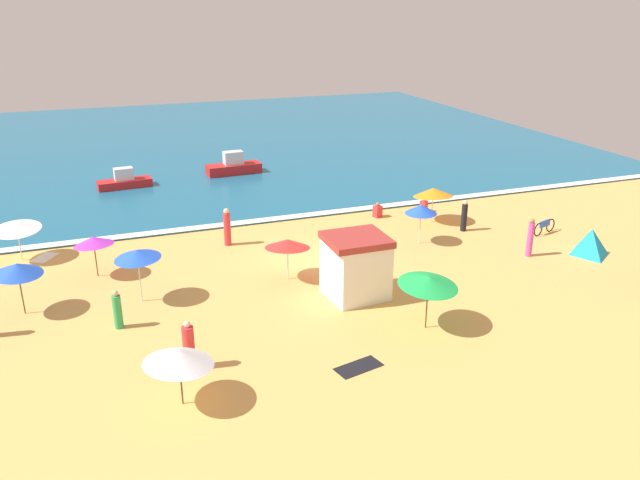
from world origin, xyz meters
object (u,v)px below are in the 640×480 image
object	(u,v)px
beach_umbrella_9	(428,281)
small_boat_1	(234,166)
beach_umbrella_0	(433,192)
small_boat_0	(124,181)
beachgoer_2	(424,206)
beachgoer_3	(530,238)
beach_umbrella_4	(421,209)
beach_umbrella_5	(137,254)
beachgoer_6	(117,310)
beach_umbrella_3	(179,356)
beach_umbrella_8	(93,241)
beach_tent	(590,242)
lifeguard_cabana	(356,266)
beach_umbrella_1	(287,243)
beach_umbrella_2	(16,226)
beachgoer_1	(464,216)
beachgoer_4	(378,211)
beach_umbrella_6	(17,269)
beachgoer_5	(189,347)
beachgoer_0	(227,228)
parked_bicycle	(545,227)

from	to	relation	value
beach_umbrella_9	small_boat_1	xyz separation A→B (m)	(-1.75, 24.20, -1.31)
beach_umbrella_0	small_boat_0	world-z (taller)	beach_umbrella_0
beachgoer_2	beachgoer_3	world-z (taller)	beachgoer_3
beach_umbrella_4	beach_umbrella_5	size ratio (longest dim) A/B	0.86
beachgoer_6	beach_umbrella_0	bearing A→B (deg)	21.11
beach_umbrella_3	beachgoer_3	size ratio (longest dim) A/B	1.39
beach_umbrella_8	beach_tent	xyz separation A→B (m)	(22.40, -5.50, -1.02)
lifeguard_cabana	beach_umbrella_9	size ratio (longest dim) A/B	0.85
beach_umbrella_1	beach_umbrella_2	size ratio (longest dim) A/B	1.05
beach_umbrella_1	beachgoer_6	world-z (taller)	beach_umbrella_1
beachgoer_1	beachgoer_3	world-z (taller)	beachgoer_3
beach_umbrella_3	lifeguard_cabana	bearing A→B (deg)	32.84
beachgoer_1	beachgoer_4	distance (m)	4.95
beach_tent	beach_umbrella_6	bearing A→B (deg)	173.85
beach_umbrella_4	small_boat_1	xyz separation A→B (m)	(-5.77, 16.32, -1.21)
beach_umbrella_2	beach_umbrella_3	xyz separation A→B (m)	(5.37, -14.11, -0.05)
beach_umbrella_1	beachgoer_5	bearing A→B (deg)	-132.28
beach_umbrella_8	beach_umbrella_6	bearing A→B (deg)	-135.46
beach_umbrella_0	beach_umbrella_3	size ratio (longest dim) A/B	0.87
beachgoer_3	beachgoer_4	bearing A→B (deg)	119.19
beachgoer_0	beachgoer_5	xyz separation A→B (m)	(-3.67, -10.77, -0.10)
beach_umbrella_1	small_boat_1	distance (m)	18.31
small_boat_1	beachgoer_3	bearing A→B (deg)	-63.28
beachgoer_1	small_boat_0	bearing A→B (deg)	138.33
beach_umbrella_2	beachgoer_3	distance (m)	24.14
lifeguard_cabana	small_boat_1	size ratio (longest dim) A/B	0.69
beach_umbrella_5	beachgoer_5	size ratio (longest dim) A/B	1.40
beach_tent	small_boat_0	xyz separation A→B (m)	(-20.20, 19.49, -0.14)
lifeguard_cabana	beach_umbrella_1	distance (m)	3.35
beach_umbrella_8	beachgoer_4	bearing A→B (deg)	11.59
beach_umbrella_4	small_boat_0	xyz separation A→B (m)	(-13.21, 15.35, -1.31)
lifeguard_cabana	beach_umbrella_5	bearing A→B (deg)	163.05
beachgoer_4	beachgoer_6	distance (m)	16.84
beachgoer_1	lifeguard_cabana	bearing A→B (deg)	-148.14
beach_umbrella_9	parked_bicycle	xyz separation A→B (m)	(10.88, 6.89, -1.54)
beach_umbrella_0	beachgoer_6	distance (m)	18.30
beachgoer_2	small_boat_1	world-z (taller)	small_boat_1
beachgoer_5	small_boat_1	distance (m)	24.98
small_boat_0	beachgoer_6	bearing A→B (deg)	-94.84
beach_umbrella_0	beach_umbrella_2	bearing A→B (deg)	174.89
beach_umbrella_4	beach_umbrella_9	size ratio (longest dim) A/B	0.69
beach_tent	lifeguard_cabana	bearing A→B (deg)	-178.57
beach_umbrella_9	beachgoer_6	bearing A→B (deg)	159.80
beach_umbrella_1	beach_umbrella_4	bearing A→B (deg)	13.98
beachgoer_0	beach_tent	bearing A→B (deg)	-24.27
beach_umbrella_1	beach_umbrella_2	xyz separation A→B (m)	(-11.17, 6.42, 0.03)
beach_umbrella_4	beachgoer_2	world-z (taller)	beach_umbrella_4
beach_umbrella_2	beach_umbrella_9	world-z (taller)	beach_umbrella_9
beachgoer_3	beach_umbrella_1	bearing A→B (deg)	173.00
beachgoer_0	beachgoer_4	bearing A→B (deg)	8.63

